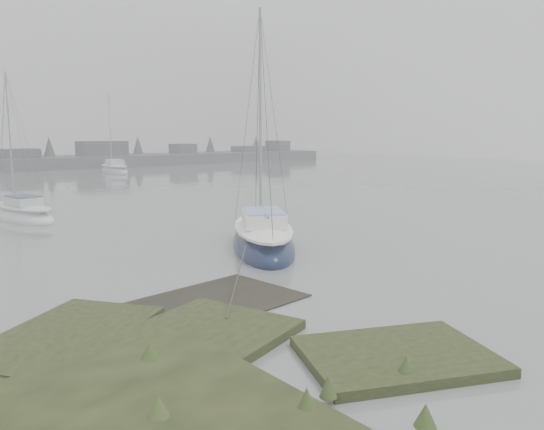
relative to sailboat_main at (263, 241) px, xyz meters
The scene contains 4 objects.
far_shoreline 57.37m from the sailboat_main, 67.43° to the left, with size 60.00×8.00×4.15m.
sailboat_main is the anchor object (origin of this frame).
sailboat_white 13.95m from the sailboat_main, 111.27° to the left, with size 2.76×5.80×7.86m.
sailboat_far_b 42.07m from the sailboat_main, 73.89° to the left, with size 3.05×7.01×9.57m.
Camera 1 is at (-7.44, -6.30, 4.29)m, focal length 35.00 mm.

